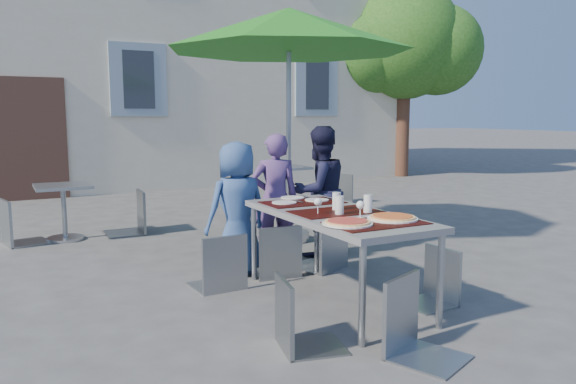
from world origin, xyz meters
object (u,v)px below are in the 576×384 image
chair_3 (298,271)px  child_1 (275,198)px  chair_0 (220,228)px  chair_1 (277,219)px  child_0 (237,208)px  cafe_table_1 (285,181)px  pizza_near_right (393,217)px  bg_chair_l_1 (261,181)px  chair_2 (325,209)px  chair_5 (417,270)px  cafe_table_0 (64,204)px  child_2 (319,191)px  dining_table (336,219)px  pizza_near_left (347,222)px  chair_4 (436,244)px  bg_chair_l_0 (14,194)px  bg_chair_r_1 (339,171)px  bg_chair_r_0 (132,186)px  patio_umbrella (289,31)px

chair_3 → child_1: bearing=67.5°
chair_0 → chair_1: bearing=11.5°
child_0 → cafe_table_1: bearing=-131.2°
pizza_near_right → cafe_table_1: bearing=72.1°
chair_1 → bg_chair_l_1: size_ratio=1.14×
chair_2 → chair_5: size_ratio=1.08×
child_0 → cafe_table_0: child_0 is taller
child_2 → chair_5: size_ratio=1.47×
child_2 → bg_chair_l_1: bearing=-109.4°
dining_table → pizza_near_left: (-0.22, -0.50, 0.07)m
chair_4 → bg_chair_l_0: bearing=126.8°
chair_0 → cafe_table_1: bearing=54.6°
chair_4 → bg_chair_r_1: bg_chair_r_1 is taller
chair_4 → cafe_table_1: chair_4 is taller
dining_table → pizza_near_right: size_ratio=4.87×
chair_1 → bg_chair_r_1: bg_chair_r_1 is taller
bg_chair_r_1 → pizza_near_left: bearing=-122.4°
bg_chair_l_0 → bg_chair_r_0: 1.37m
chair_4 → chair_5: (-0.80, -0.71, 0.06)m
chair_4 → bg_chair_r_0: bearing=111.6°
chair_2 → chair_5: (-0.55, -1.99, -0.05)m
child_1 → chair_3: bearing=85.4°
dining_table → bg_chair_l_1: (1.36, 4.33, -0.21)m
cafe_table_1 → dining_table: bearing=-112.2°
chair_2 → child_2: bearing=65.0°
chair_2 → chair_4: size_ratio=1.21×
pizza_near_right → bg_chair_l_0: bearing=121.4°
chair_1 → chair_2: size_ratio=0.92×
pizza_near_right → bg_chair_l_0: bg_chair_l_0 is taller
dining_table → chair_3: 1.02m
child_0 → child_2: child_2 is taller
child_2 → chair_0: bearing=18.6°
chair_3 → chair_4: chair_3 is taller
dining_table → chair_5: bearing=-95.9°
bg_chair_r_1 → child_1: bearing=-132.5°
chair_4 → bg_chair_l_0: bg_chair_l_0 is taller
pizza_near_right → child_1: size_ratio=0.28×
child_0 → chair_1: 0.41m
bg_chair_r_1 → cafe_table_1: bearing=-168.5°
bg_chair_l_1 → child_1: bearing=-112.6°
cafe_table_1 → chair_1: bearing=-118.7°
pizza_near_left → child_1: child_1 is taller
pizza_near_right → chair_2: 1.38m
dining_table → chair_0: bearing=134.6°
chair_2 → chair_4: bearing=-78.7°
child_2 → cafe_table_1: child_2 is taller
patio_umbrella → dining_table: bearing=-108.3°
chair_3 → chair_4: bearing=10.9°
child_1 → patio_umbrella: bearing=-108.0°
pizza_near_right → cafe_table_0: 4.43m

